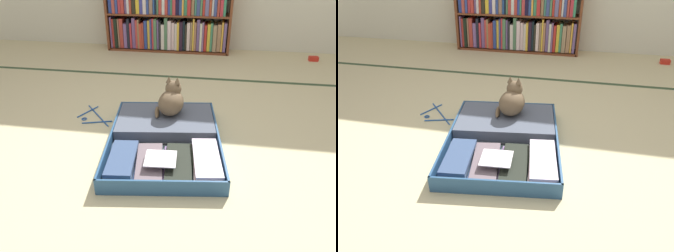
# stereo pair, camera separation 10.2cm
# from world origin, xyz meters

# --- Properties ---
(ground_plane) EXTENTS (10.00, 10.00, 0.00)m
(ground_plane) POSITION_xyz_m (0.00, 0.00, 0.00)
(ground_plane) COLOR beige
(tatami_border) EXTENTS (4.80, 0.05, 0.00)m
(tatami_border) POSITION_xyz_m (0.00, 1.31, 0.00)
(tatami_border) COLOR #344A2D
(tatami_border) RESTS_ON ground_plane
(bookshelf) EXTENTS (1.52, 0.27, 0.88)m
(bookshelf) POSITION_xyz_m (-0.36, 2.25, 0.41)
(bookshelf) COLOR brown
(bookshelf) RESTS_ON ground_plane
(open_suitcase) EXTENTS (0.82, 1.02, 0.10)m
(open_suitcase) POSITION_xyz_m (-0.04, 0.10, 0.04)
(open_suitcase) COLOR #2A537F
(open_suitcase) RESTS_ON ground_plane
(black_cat) EXTENTS (0.23, 0.25, 0.27)m
(black_cat) POSITION_xyz_m (-0.04, 0.33, 0.20)
(black_cat) COLOR brown
(black_cat) RESTS_ON open_suitcase
(clothes_hanger) EXTENTS (0.29, 0.31, 0.01)m
(clothes_hanger) POSITION_xyz_m (-0.65, 0.36, 0.01)
(clothes_hanger) COLOR #22529C
(clothes_hanger) RESTS_ON ground_plane
(small_red_pouch) EXTENTS (0.10, 0.07, 0.05)m
(small_red_pouch) POSITION_xyz_m (1.37, 2.08, 0.02)
(small_red_pouch) COLOR red
(small_red_pouch) RESTS_ON ground_plane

